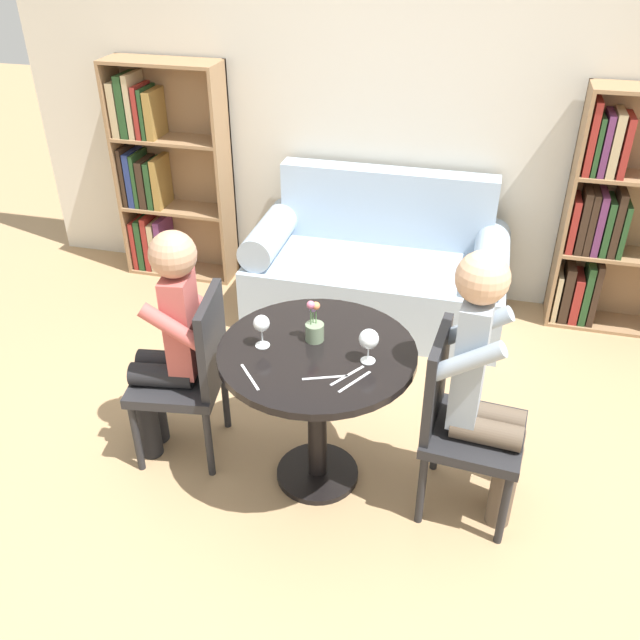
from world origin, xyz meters
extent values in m
plane|color=tan|center=(0.00, 0.00, 0.00)|extent=(16.00, 16.00, 0.00)
cube|color=beige|center=(0.00, 2.01, 1.35)|extent=(5.20, 0.05, 2.70)
cylinder|color=black|center=(0.00, 0.00, 0.74)|extent=(0.87, 0.87, 0.03)
cylinder|color=black|center=(0.00, 0.00, 0.37)|extent=(0.09, 0.09, 0.69)
cylinder|color=black|center=(0.00, 0.00, 0.01)|extent=(0.40, 0.40, 0.03)
cube|color=#9EB2C6|center=(0.00, 1.54, 0.21)|extent=(1.64, 0.80, 0.42)
cube|color=#9EB2C6|center=(0.00, 1.86, 0.67)|extent=(1.42, 0.16, 0.50)
cylinder|color=#9EB2C6|center=(-0.71, 1.54, 0.53)|extent=(0.22, 0.72, 0.22)
cylinder|color=#9EB2C6|center=(0.71, 1.54, 0.53)|extent=(0.22, 0.72, 0.22)
cube|color=#93704C|center=(-1.51, 1.96, 0.76)|extent=(0.79, 0.02, 1.53)
cube|color=#93704C|center=(-1.90, 1.83, 0.76)|extent=(0.02, 0.28, 1.53)
cube|color=#93704C|center=(-1.13, 1.83, 0.76)|extent=(0.02, 0.28, 1.53)
cube|color=#93704C|center=(-1.51, 1.83, 0.01)|extent=(0.75, 0.28, 0.02)
cube|color=#93704C|center=(-1.51, 1.83, 0.51)|extent=(0.75, 0.28, 0.02)
cube|color=#93704C|center=(-1.51, 1.83, 1.01)|extent=(0.75, 0.28, 0.02)
cube|color=#93704C|center=(-1.51, 1.83, 1.52)|extent=(0.75, 0.28, 0.02)
cube|color=maroon|center=(-1.85, 1.82, 0.21)|extent=(0.03, 0.23, 0.37)
cube|color=#234723|center=(-1.81, 1.82, 0.22)|extent=(0.04, 0.23, 0.39)
cube|color=maroon|center=(-1.75, 1.82, 0.23)|extent=(0.04, 0.23, 0.42)
cube|color=tan|center=(-1.70, 1.82, 0.21)|extent=(0.04, 0.23, 0.37)
cube|color=#602D5B|center=(-1.65, 1.82, 0.22)|extent=(0.05, 0.23, 0.40)
cube|color=#332319|center=(-1.86, 1.82, 0.73)|extent=(0.03, 0.23, 0.42)
cube|color=navy|center=(-1.81, 1.82, 0.72)|extent=(0.05, 0.23, 0.39)
cube|color=#234723|center=(-1.77, 1.82, 0.71)|extent=(0.03, 0.23, 0.38)
cube|color=#332319|center=(-1.72, 1.82, 0.69)|extent=(0.05, 0.23, 0.34)
cube|color=#234723|center=(-1.66, 1.82, 0.69)|extent=(0.04, 0.23, 0.33)
cube|color=olive|center=(-1.61, 1.82, 0.70)|extent=(0.05, 0.23, 0.36)
cube|color=tan|center=(-1.85, 1.82, 1.21)|extent=(0.05, 0.23, 0.36)
cube|color=#234723|center=(-1.78, 1.82, 1.23)|extent=(0.05, 0.23, 0.41)
cube|color=tan|center=(-1.73, 1.82, 1.23)|extent=(0.04, 0.23, 0.42)
cube|color=maroon|center=(-1.68, 1.82, 1.20)|extent=(0.03, 0.23, 0.34)
cube|color=#234723|center=(-1.64, 1.82, 1.19)|extent=(0.03, 0.23, 0.33)
cube|color=olive|center=(-1.59, 1.82, 1.18)|extent=(0.05, 0.23, 0.31)
cube|color=#93704C|center=(1.51, 1.96, 0.76)|extent=(0.79, 0.02, 1.53)
cube|color=#93704C|center=(1.13, 1.83, 0.76)|extent=(0.02, 0.28, 1.53)
cube|color=#93704C|center=(1.51, 1.83, 0.01)|extent=(0.75, 0.28, 0.02)
cube|color=#93704C|center=(1.51, 1.83, 0.51)|extent=(0.75, 0.28, 0.02)
cube|color=tan|center=(1.17, 1.82, 0.19)|extent=(0.03, 0.23, 0.33)
cube|color=#332319|center=(1.23, 1.82, 0.22)|extent=(0.05, 0.23, 0.39)
cube|color=maroon|center=(1.29, 1.82, 0.18)|extent=(0.05, 0.23, 0.32)
cube|color=#234723|center=(1.35, 1.82, 0.23)|extent=(0.04, 0.23, 0.42)
cube|color=#332319|center=(1.40, 1.82, 0.24)|extent=(0.04, 0.23, 0.43)
cube|color=maroon|center=(1.17, 1.82, 0.70)|extent=(0.04, 0.23, 0.34)
cube|color=#332319|center=(1.23, 1.82, 0.72)|extent=(0.04, 0.23, 0.40)
cube|color=#332319|center=(1.28, 1.82, 0.72)|extent=(0.04, 0.23, 0.39)
cube|color=#602D5B|center=(1.32, 1.82, 0.72)|extent=(0.04, 0.23, 0.39)
cube|color=#234723|center=(1.37, 1.82, 0.70)|extent=(0.04, 0.23, 0.35)
cube|color=#332319|center=(1.42, 1.82, 0.73)|extent=(0.04, 0.23, 0.41)
cube|color=#234723|center=(1.47, 1.82, 0.69)|extent=(0.03, 0.23, 0.34)
cube|color=maroon|center=(1.17, 1.82, 1.24)|extent=(0.04, 0.23, 0.43)
cube|color=#234723|center=(1.21, 1.82, 1.20)|extent=(0.03, 0.23, 0.34)
cube|color=#602D5B|center=(1.26, 1.82, 1.21)|extent=(0.04, 0.23, 0.36)
cube|color=tan|center=(1.31, 1.82, 1.21)|extent=(0.05, 0.23, 0.37)
cube|color=maroon|center=(1.36, 1.82, 1.20)|extent=(0.04, 0.23, 0.35)
cylinder|color=#232326|center=(-0.91, 0.18, 0.20)|extent=(0.04, 0.04, 0.40)
cylinder|color=#232326|center=(-0.86, -0.17, 0.20)|extent=(0.04, 0.04, 0.40)
cylinder|color=#232326|center=(-0.56, 0.24, 0.20)|extent=(0.04, 0.04, 0.40)
cylinder|color=#232326|center=(-0.51, -0.12, 0.20)|extent=(0.04, 0.04, 0.40)
cube|color=#232326|center=(-0.71, 0.03, 0.42)|extent=(0.48, 0.48, 0.05)
cube|color=#232326|center=(-0.52, 0.06, 0.68)|extent=(0.09, 0.38, 0.45)
cylinder|color=#232326|center=(0.87, -0.19, 0.20)|extent=(0.04, 0.04, 0.40)
cylinder|color=#232326|center=(0.90, 0.16, 0.20)|extent=(0.04, 0.04, 0.40)
cylinder|color=#232326|center=(0.52, -0.16, 0.20)|extent=(0.04, 0.04, 0.40)
cylinder|color=#232326|center=(0.55, 0.19, 0.20)|extent=(0.04, 0.04, 0.40)
cube|color=#232326|center=(0.71, 0.00, 0.42)|extent=(0.45, 0.45, 0.05)
cube|color=#232326|center=(0.52, 0.02, 0.68)|extent=(0.07, 0.38, 0.45)
cylinder|color=black|center=(-0.88, 0.06, 0.23)|extent=(0.11, 0.11, 0.45)
cylinder|color=black|center=(-0.86, -0.05, 0.23)|extent=(0.11, 0.11, 0.45)
cylinder|color=black|center=(-0.77, 0.07, 0.50)|extent=(0.31, 0.15, 0.11)
cylinder|color=black|center=(-0.75, -0.04, 0.50)|extent=(0.31, 0.15, 0.11)
cube|color=#B2514C|center=(-0.65, 0.03, 0.76)|extent=(0.15, 0.22, 0.51)
cylinder|color=#B2514C|center=(-0.67, 0.17, 0.83)|extent=(0.29, 0.11, 0.23)
cylinder|color=#B2514C|center=(-0.63, -0.10, 0.83)|extent=(0.29, 0.11, 0.23)
sphere|color=tan|center=(-0.65, 0.03, 1.12)|extent=(0.21, 0.21, 0.21)
cylinder|color=brown|center=(0.86, -0.07, 0.23)|extent=(0.11, 0.11, 0.45)
cylinder|color=brown|center=(0.87, 0.04, 0.23)|extent=(0.11, 0.11, 0.45)
cylinder|color=brown|center=(0.75, -0.06, 0.50)|extent=(0.31, 0.13, 0.11)
cylinder|color=brown|center=(0.76, 0.05, 0.50)|extent=(0.31, 0.13, 0.11)
cube|color=#93A3B2|center=(0.65, 0.00, 0.80)|extent=(0.14, 0.21, 0.58)
cylinder|color=#93A3B2|center=(0.64, -0.13, 0.90)|extent=(0.29, 0.09, 0.23)
cylinder|color=#93A3B2|center=(0.66, 0.13, 0.90)|extent=(0.29, 0.09, 0.23)
sphere|color=tan|center=(0.65, 0.00, 1.19)|extent=(0.21, 0.21, 0.21)
cylinder|color=white|center=(-0.24, -0.03, 0.76)|extent=(0.06, 0.06, 0.00)
cylinder|color=white|center=(-0.24, -0.03, 0.80)|extent=(0.01, 0.01, 0.08)
sphere|color=white|center=(-0.24, -0.03, 0.87)|extent=(0.07, 0.07, 0.07)
sphere|color=beige|center=(-0.24, -0.03, 0.86)|extent=(0.05, 0.05, 0.05)
cylinder|color=white|center=(0.23, -0.03, 0.76)|extent=(0.06, 0.06, 0.00)
cylinder|color=white|center=(0.23, -0.03, 0.79)|extent=(0.01, 0.01, 0.07)
sphere|color=white|center=(0.23, -0.03, 0.87)|extent=(0.08, 0.08, 0.08)
cylinder|color=gray|center=(-0.03, 0.07, 0.79)|extent=(0.08, 0.08, 0.08)
cylinder|color=#4C7A42|center=(-0.04, 0.06, 0.88)|extent=(0.01, 0.01, 0.10)
sphere|color=#D16684|center=(-0.04, 0.06, 0.93)|extent=(0.04, 0.04, 0.04)
cylinder|color=#4C7A42|center=(-0.04, 0.08, 0.87)|extent=(0.01, 0.01, 0.07)
sphere|color=#9E70B2|center=(-0.04, 0.08, 0.91)|extent=(0.04, 0.04, 0.04)
cylinder|color=#4C7A42|center=(-0.03, 0.08, 0.88)|extent=(0.00, 0.01, 0.09)
sphere|color=#E07F4C|center=(-0.03, 0.08, 0.92)|extent=(0.04, 0.04, 0.04)
cube|color=silver|center=(0.08, -0.19, 0.75)|extent=(0.18, 0.08, 0.00)
cube|color=silver|center=(-0.22, -0.26, 0.75)|extent=(0.13, 0.15, 0.00)
cube|color=silver|center=(0.21, -0.19, 0.75)|extent=(0.10, 0.17, 0.00)
cube|color=silver|center=(0.17, -0.15, 0.75)|extent=(0.11, 0.17, 0.00)
camera|label=1|loc=(0.61, -2.34, 2.42)|focal=38.00mm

